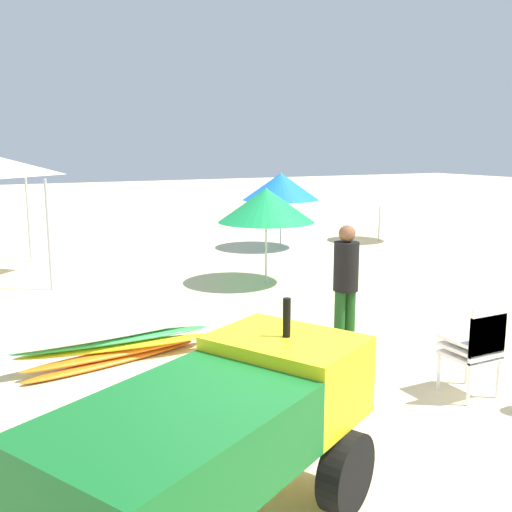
# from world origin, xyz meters

# --- Properties ---
(ground) EXTENTS (80.00, 80.00, 0.00)m
(ground) POSITION_xyz_m (0.00, 0.00, 0.00)
(ground) COLOR beige
(utility_cart) EXTENTS (2.81, 2.25, 1.50)m
(utility_cart) POSITION_xyz_m (-1.16, -0.71, 0.78)
(utility_cart) COLOR #146023
(utility_cart) RESTS_ON ground
(stacked_plastic_chairs) EXTENTS (0.48, 0.48, 1.02)m
(stacked_plastic_chairs) POSITION_xyz_m (2.12, 0.14, 0.60)
(stacked_plastic_chairs) COLOR white
(stacked_plastic_chairs) RESTS_ON ground
(surfboard_pile) EXTENTS (2.70, 0.73, 0.40)m
(surfboard_pile) POSITION_xyz_m (-0.97, 2.89, 0.21)
(surfboard_pile) COLOR orange
(surfboard_pile) RESTS_ON ground
(lifeguard_near_right) EXTENTS (0.32, 0.32, 1.64)m
(lifeguard_near_right) POSITION_xyz_m (1.78, 1.99, 0.94)
(lifeguard_near_right) COLOR #194C19
(lifeguard_near_right) RESTS_ON ground
(beach_umbrella_left) EXTENTS (1.97, 1.97, 1.94)m
(beach_umbrella_left) POSITION_xyz_m (4.90, 9.19, 1.59)
(beach_umbrella_left) COLOR beige
(beach_umbrella_left) RESTS_ON ground
(beach_umbrella_mid) EXTENTS (1.84, 1.84, 1.83)m
(beach_umbrella_mid) POSITION_xyz_m (2.67, 5.82, 1.51)
(beach_umbrella_mid) COLOR beige
(beach_umbrella_mid) RESTS_ON ground
(beach_umbrella_far) EXTENTS (1.61, 1.61, 1.66)m
(beach_umbrella_far) POSITION_xyz_m (7.93, 8.95, 1.38)
(beach_umbrella_far) COLOR beige
(beach_umbrella_far) RESTS_ON ground
(cooler_box) EXTENTS (0.53, 0.40, 0.42)m
(cooler_box) POSITION_xyz_m (1.14, 1.23, 0.21)
(cooler_box) COLOR red
(cooler_box) RESTS_ON ground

